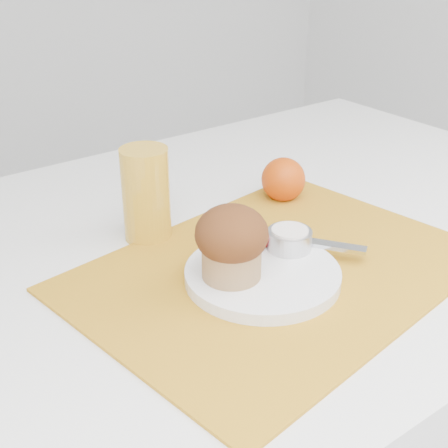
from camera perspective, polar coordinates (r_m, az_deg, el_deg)
table at (r=1.14m, az=2.07°, el=-17.08°), size 1.20×0.80×0.75m
placemat at (r=0.80m, az=4.81°, el=-4.22°), size 0.55×0.44×0.00m
plate at (r=0.77m, az=3.55°, el=-4.65°), size 0.25×0.25×0.02m
ramekin at (r=0.81m, az=6.00°, el=-1.43°), size 0.07×0.07×0.03m
cream at (r=0.81m, az=6.04°, el=-0.65°), size 0.06×0.06×0.01m
raspberry_near at (r=0.82m, az=3.50°, el=-1.46°), size 0.02×0.02×0.02m
raspberry_far at (r=0.82m, az=3.86°, el=-1.56°), size 0.02×0.02×0.02m
butter_knife at (r=0.84m, az=5.76°, el=-1.33°), size 0.13×0.18×0.01m
orange at (r=0.99m, az=5.44°, el=4.07°), size 0.07×0.07×0.07m
juice_glass at (r=0.86m, az=-7.14°, el=2.70°), size 0.08×0.08×0.13m
muffin at (r=0.73m, az=0.70°, el=-1.62°), size 0.09×0.09×0.09m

